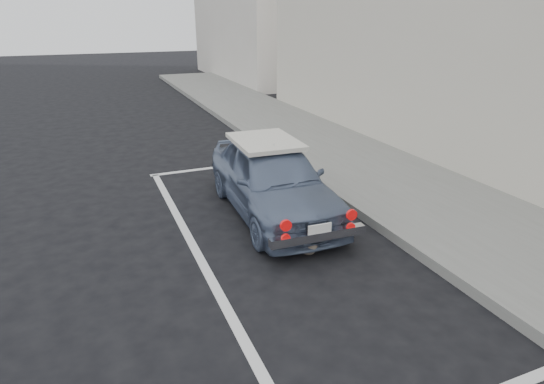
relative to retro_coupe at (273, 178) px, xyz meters
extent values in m
plane|color=black|center=(-0.60, -3.83, -0.61)|extent=(80.00, 80.00, 0.00)
cube|color=slate|center=(2.60, -1.83, -0.53)|extent=(2.80, 40.00, 0.15)
cube|color=black|center=(4.06, 0.17, 0.79)|extent=(0.10, 16.00, 2.40)
cube|color=silver|center=(-0.10, 2.67, -0.60)|extent=(3.00, 0.12, 0.01)
cube|color=silver|center=(-1.50, -0.83, -0.60)|extent=(0.12, 7.00, 0.01)
imported|color=slate|center=(0.00, 0.00, -0.01)|extent=(1.56, 3.58, 1.20)
cube|color=beige|center=(0.01, 0.35, 0.52)|extent=(1.05, 1.38, 0.07)
cube|color=silver|center=(-0.07, -1.71, -0.23)|extent=(1.35, 0.18, 0.12)
cube|color=white|center=(-0.07, -1.75, -0.13)|extent=(0.33, 0.03, 0.17)
cylinder|color=red|center=(-0.54, -1.72, 0.01)|extent=(0.15, 0.05, 0.15)
cylinder|color=red|center=(0.40, -1.76, 0.01)|extent=(0.15, 0.05, 0.15)
cylinder|color=red|center=(-0.54, -1.72, -0.17)|extent=(0.12, 0.04, 0.12)
cylinder|color=red|center=(0.40, -1.76, -0.17)|extent=(0.12, 0.04, 0.12)
ellipsoid|color=#756559|center=(-0.10, -1.45, -0.49)|extent=(0.24, 0.37, 0.23)
sphere|color=#756559|center=(-0.10, -1.61, -0.41)|extent=(0.14, 0.14, 0.14)
cone|color=#756559|center=(-0.14, -1.61, -0.34)|extent=(0.05, 0.05, 0.06)
cone|color=#756559|center=(-0.06, -1.61, -0.34)|extent=(0.05, 0.05, 0.06)
cylinder|color=#756559|center=(-0.04, -1.26, -0.56)|extent=(0.12, 0.24, 0.03)
camera|label=1|loc=(-2.67, -6.39, 2.48)|focal=30.00mm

